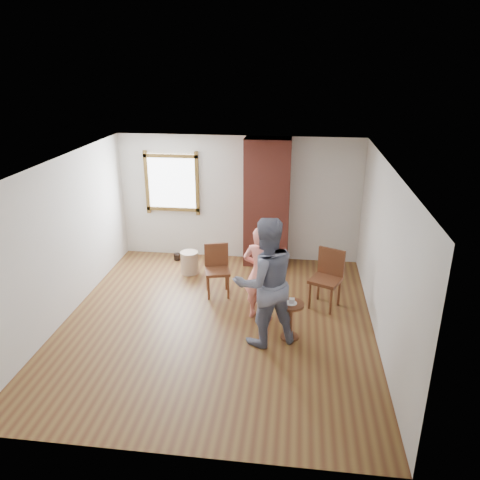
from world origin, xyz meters
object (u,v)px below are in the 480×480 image
object	(u,v)px
dining_chair_left	(217,267)
side_table	(290,315)
stoneware_crock	(189,263)
man	(265,282)
person_pink	(261,274)
dining_chair_right	(328,275)

from	to	relation	value
dining_chair_left	side_table	bearing A→B (deg)	-58.74
stoneware_crock	side_table	distance (m)	2.93
man	person_pink	distance (m)	0.70
stoneware_crock	side_table	size ratio (longest dim) A/B	0.75
person_pink	side_table	bearing A→B (deg)	145.86
stoneware_crock	side_table	xyz separation A→B (m)	(2.05, -2.09, 0.18)
dining_chair_left	side_table	size ratio (longest dim) A/B	1.54
stoneware_crock	man	world-z (taller)	man
side_table	dining_chair_right	bearing A→B (deg)	61.95
stoneware_crock	man	size ratio (longest dim) A/B	0.23
dining_chair_left	stoneware_crock	bearing A→B (deg)	118.16
dining_chair_right	person_pink	distance (m)	1.27
dining_chair_left	dining_chair_right	bearing A→B (deg)	-20.44
side_table	person_pink	distance (m)	0.85
person_pink	stoneware_crock	bearing A→B (deg)	-32.02
stoneware_crock	dining_chair_right	bearing A→B (deg)	-20.15
stoneware_crock	dining_chair_right	world-z (taller)	dining_chair_right
side_table	man	size ratio (longest dim) A/B	0.30
stoneware_crock	dining_chair_right	size ratio (longest dim) A/B	0.44
person_pink	man	bearing A→B (deg)	113.14
dining_chair_left	side_table	world-z (taller)	dining_chair_left
dining_chair_right	person_pink	size ratio (longest dim) A/B	0.63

